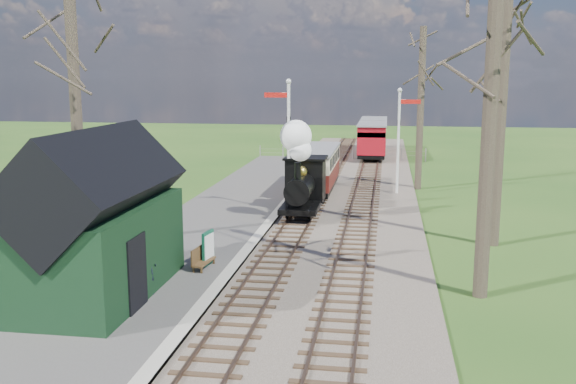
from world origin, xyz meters
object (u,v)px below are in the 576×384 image
(semaphore_far, at_px, (400,133))
(station_shed, at_px, (98,224))
(red_carriage_b, at_px, (374,133))
(sign_board, at_px, (208,248))
(red_carriage_a, at_px, (372,140))
(person, at_px, (150,269))
(locomotive, at_px, (302,175))
(bench, at_px, (201,258))
(coach, at_px, (317,167))
(semaphore_near, at_px, (287,137))

(semaphore_far, bearing_deg, station_shed, -115.72)
(red_carriage_b, bearing_deg, sign_board, -97.68)
(red_carriage_b, bearing_deg, red_carriage_a, -90.00)
(station_shed, height_order, person, station_shed)
(locomotive, xyz_separation_m, bench, (-2.16, -8.61, -1.47))
(semaphore_far, height_order, coach, semaphore_far)
(person, bearing_deg, bench, -37.49)
(station_shed, bearing_deg, semaphore_far, 64.28)
(station_shed, relative_size, red_carriage_b, 1.18)
(semaphore_far, height_order, red_carriage_a, semaphore_far)
(semaphore_near, distance_m, locomotive, 1.86)
(sign_board, bearing_deg, red_carriage_b, 82.32)
(station_shed, relative_size, bench, 4.89)
(red_carriage_b, bearing_deg, semaphore_far, -84.84)
(locomotive, height_order, red_carriage_b, locomotive)
(coach, distance_m, sign_board, 14.44)
(semaphore_near, xyz_separation_m, bench, (-1.40, -9.14, -3.09))
(station_shed, xyz_separation_m, semaphore_near, (3.53, 12.00, 1.35))
(semaphore_far, bearing_deg, person, -112.34)
(station_shed, xyz_separation_m, red_carriage_b, (6.90, 37.65, -0.72))
(locomotive, height_order, red_carriage_a, locomotive)
(semaphore_far, distance_m, locomotive, 7.98)
(station_shed, distance_m, sign_board, 4.23)
(coach, xyz_separation_m, bench, (-2.17, -14.67, -0.94))
(station_shed, distance_m, semaphore_far, 20.01)
(semaphore_near, distance_m, sign_board, 9.29)
(semaphore_near, relative_size, red_carriage_a, 1.17)
(red_carriage_a, distance_m, red_carriage_b, 5.50)
(person, bearing_deg, semaphore_near, -31.88)
(semaphore_near, height_order, sign_board, semaphore_near)
(locomotive, distance_m, bench, 8.99)
(semaphore_near, xyz_separation_m, semaphore_far, (5.14, 6.00, -0.27))
(red_carriage_a, height_order, bench, red_carriage_a)
(bench, bearing_deg, person, -105.97)
(bench, bearing_deg, locomotive, 75.91)
(bench, relative_size, person, 0.88)
(station_shed, height_order, semaphore_near, semaphore_near)
(semaphore_far, xyz_separation_m, red_carriage_a, (-1.77, 14.15, -1.80))
(person, bearing_deg, locomotive, -36.05)
(coach, bearing_deg, semaphore_far, 6.15)
(locomotive, bearing_deg, semaphore_near, 144.88)
(coach, bearing_deg, semaphore_near, -97.92)
(station_shed, relative_size, person, 4.29)
(coach, height_order, red_carriage_b, red_carriage_b)
(red_carriage_a, bearing_deg, station_shed, -102.11)
(bench, bearing_deg, semaphore_far, 66.62)
(station_shed, distance_m, red_carriage_a, 32.89)
(semaphore_near, relative_size, person, 4.24)
(locomotive, distance_m, coach, 6.08)
(locomotive, bearing_deg, sign_board, -103.87)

